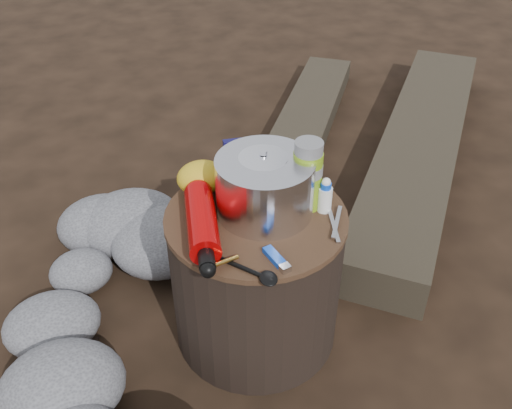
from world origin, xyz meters
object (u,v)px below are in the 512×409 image
object	(u,v)px
fuel_bottle	(202,222)
thermos	(307,175)
stump	(256,277)
travel_mug	(272,161)
log_main	(420,148)
camping_pot	(263,181)

from	to	relation	value
fuel_bottle	thermos	distance (m)	0.30
stump	travel_mug	bearing A→B (deg)	58.82
fuel_bottle	log_main	bearing A→B (deg)	41.66
travel_mug	log_main	bearing A→B (deg)	32.11
log_main	thermos	xyz separation A→B (m)	(-0.81, -0.69, 0.46)
stump	fuel_bottle	world-z (taller)	fuel_bottle
thermos	travel_mug	size ratio (longest dim) A/B	1.78
stump	travel_mug	size ratio (longest dim) A/B	4.42
log_main	camping_pot	size ratio (longest dim) A/B	10.99
log_main	fuel_bottle	world-z (taller)	fuel_bottle
stump	thermos	world-z (taller)	thermos
stump	travel_mug	xyz separation A→B (m)	(0.10, 0.16, 0.28)
thermos	log_main	bearing A→B (deg)	40.47
fuel_bottle	travel_mug	world-z (taller)	travel_mug
log_main	travel_mug	distance (m)	1.09
stump	fuel_bottle	xyz separation A→B (m)	(-0.15, -0.03, 0.26)
stump	camping_pot	distance (m)	0.31
stump	camping_pot	bearing A→B (deg)	48.28
camping_pot	thermos	distance (m)	0.12
camping_pot	travel_mug	distance (m)	0.15
log_main	travel_mug	size ratio (longest dim) A/B	16.78
stump	thermos	bearing A→B (deg)	2.18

